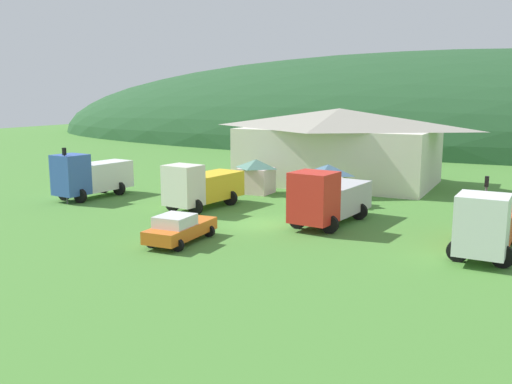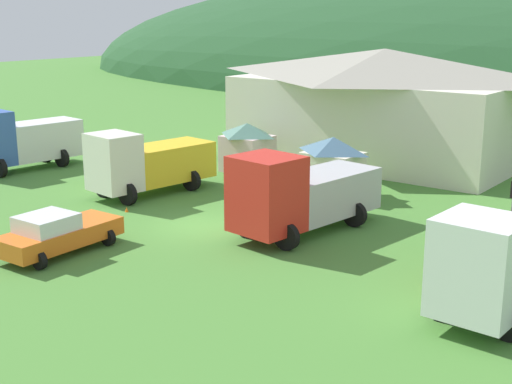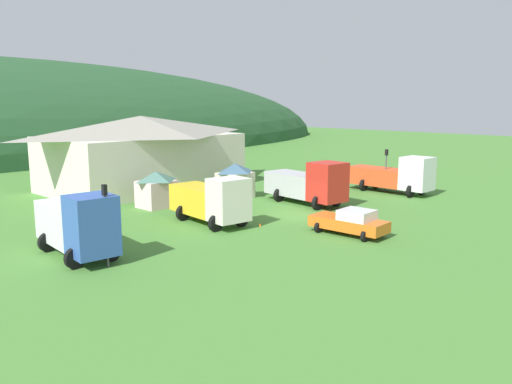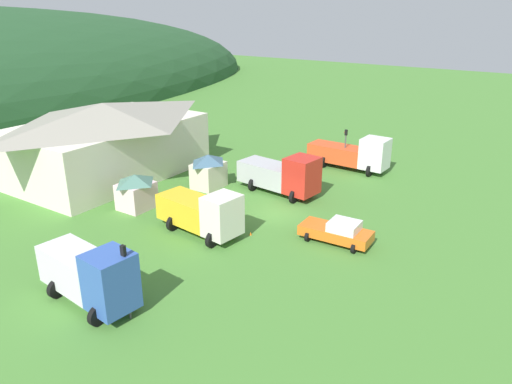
{
  "view_description": "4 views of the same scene",
  "coord_description": "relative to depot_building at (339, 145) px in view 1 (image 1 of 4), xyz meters",
  "views": [
    {
      "loc": [
        15.48,
        -30.74,
        8.22
      ],
      "look_at": [
        -1.2,
        2.08,
        1.66
      ],
      "focal_mm": 38.75,
      "sensor_mm": 36.0,
      "label": 1
    },
    {
      "loc": [
        20.1,
        -21.71,
        9.12
      ],
      "look_at": [
        2.09,
        1.44,
        1.6
      ],
      "focal_mm": 49.42,
      "sensor_mm": 36.0,
      "label": 2
    },
    {
      "loc": [
        -29.17,
        -23.73,
        8.42
      ],
      "look_at": [
        -0.91,
        3.18,
        1.5
      ],
      "focal_mm": 36.68,
      "sensor_mm": 36.0,
      "label": 3
    },
    {
      "loc": [
        -30.19,
        -18.02,
        15.4
      ],
      "look_at": [
        -0.22,
        1.83,
        1.52
      ],
      "focal_mm": 34.43,
      "sensor_mm": 36.0,
      "label": 4
    }
  ],
  "objects": [
    {
      "name": "traffic_cone_near_pickup",
      "position": [
        -3.41,
        -18.6,
        -3.56
      ],
      "size": [
        0.36,
        0.36,
        0.46
      ],
      "primitive_type": "cone",
      "color": "orange",
      "rests_on": "ground"
    },
    {
      "name": "depot_building",
      "position": [
        0.0,
        0.0,
        0.0
      ],
      "size": [
        18.3,
        11.61,
        6.91
      ],
      "color": "silver",
      "rests_on": "ground"
    },
    {
      "name": "heavy_rig_white",
      "position": [
        14.35,
        -18.82,
        -1.91
      ],
      "size": [
        3.32,
        8.03,
        3.46
      ],
      "rotation": [
        0.0,
        0.0,
        -1.61
      ],
      "color": "white",
      "rests_on": "ground"
    },
    {
      "name": "play_shed_cream",
      "position": [
        2.57,
        -10.04,
        -2.0
      ],
      "size": [
        2.96,
        2.37,
        3.03
      ],
      "color": "beige",
      "rests_on": "ground"
    },
    {
      "name": "ground_plane",
      "position": [
        0.81,
        -18.24,
        -3.56
      ],
      "size": [
        200.0,
        200.0,
        0.0
      ],
      "primitive_type": "plane",
      "color": "#477F33"
    },
    {
      "name": "forested_hill_backdrop",
      "position": [
        0.81,
        50.55,
        -3.56
      ],
      "size": [
        162.43,
        60.0,
        30.81
      ],
      "primitive_type": "ellipsoid",
      "color": "#234C28",
      "rests_on": "ground"
    },
    {
      "name": "play_shed_pink",
      "position": [
        -4.38,
        -8.27,
        -2.09
      ],
      "size": [
        2.8,
        2.47,
        2.85
      ],
      "color": "beige",
      "rests_on": "ground"
    },
    {
      "name": "service_pickup_orange",
      "position": [
        -1.08,
        -24.21,
        -2.73
      ],
      "size": [
        2.51,
        4.98,
        1.66
      ],
      "rotation": [
        0.0,
        0.0,
        -1.53
      ],
      "color": "orange",
      "rests_on": "ground"
    },
    {
      "name": "traffic_light_east",
      "position": [
        14.14,
        -17.92,
        -1.12
      ],
      "size": [
        0.2,
        0.32,
        3.95
      ],
      "color": "#4C4C51",
      "rests_on": "ground"
    },
    {
      "name": "box_truck_blue",
      "position": [
        -15.18,
        -16.23,
        -1.73
      ],
      "size": [
        3.42,
        6.78,
        3.65
      ],
      "rotation": [
        0.0,
        0.0,
        -1.68
      ],
      "color": "#3356AD",
      "rests_on": "ground"
    },
    {
      "name": "crane_truck_red",
      "position": [
        4.83,
        -16.37,
        -1.81
      ],
      "size": [
        3.79,
        7.57,
        3.61
      ],
      "rotation": [
        0.0,
        0.0,
        -1.69
      ],
      "color": "red",
      "rests_on": "ground"
    },
    {
      "name": "heavy_rig_striped",
      "position": [
        -5.09,
        -15.67,
        -1.89
      ],
      "size": [
        3.69,
        6.89,
        3.38
      ],
      "rotation": [
        0.0,
        0.0,
        -1.7
      ],
      "color": "silver",
      "rests_on": "ground"
    },
    {
      "name": "traffic_light_west",
      "position": [
        -15.05,
        -18.89,
        -0.95
      ],
      "size": [
        0.2,
        0.32,
        4.26
      ],
      "color": "#4C4C51",
      "rests_on": "ground"
    }
  ]
}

